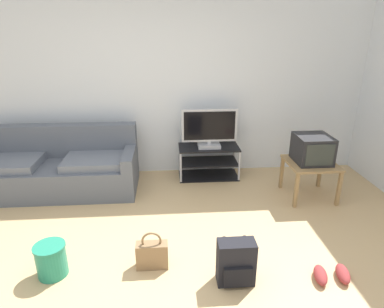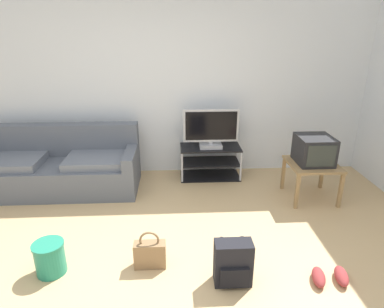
{
  "view_description": "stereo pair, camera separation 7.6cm",
  "coord_description": "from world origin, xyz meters",
  "px_view_note": "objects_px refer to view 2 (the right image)",
  "views": [
    {
      "loc": [
        0.17,
        -2.28,
        2.03
      ],
      "look_at": [
        0.43,
        1.13,
        0.74
      ],
      "focal_mm": 31.14,
      "sensor_mm": 36.0,
      "label": 1
    },
    {
      "loc": [
        0.25,
        -2.28,
        2.03
      ],
      "look_at": [
        0.43,
        1.13,
        0.74
      ],
      "focal_mm": 31.14,
      "sensor_mm": 36.0,
      "label": 2
    }
  ],
  "objects_px": {
    "cleaning_bucket": "(50,257)",
    "crt_tv": "(314,150)",
    "flat_tv": "(211,129)",
    "sneakers_pair": "(330,276)",
    "side_table": "(312,168)",
    "backpack": "(233,263)",
    "tv_stand": "(210,162)",
    "handbag": "(150,254)",
    "couch": "(58,167)"
  },
  "relations": [
    {
      "from": "tv_stand",
      "to": "couch",
      "type": "bearing_deg",
      "value": -172.63
    },
    {
      "from": "tv_stand",
      "to": "flat_tv",
      "type": "distance_m",
      "value": 0.5
    },
    {
      "from": "flat_tv",
      "to": "backpack",
      "type": "bearing_deg",
      "value": -90.9
    },
    {
      "from": "couch",
      "to": "handbag",
      "type": "xyz_separation_m",
      "value": [
        1.31,
        -1.66,
        -0.17
      ]
    },
    {
      "from": "tv_stand",
      "to": "crt_tv",
      "type": "distance_m",
      "value": 1.44
    },
    {
      "from": "couch",
      "to": "cleaning_bucket",
      "type": "relative_size",
      "value": 7.01
    },
    {
      "from": "handbag",
      "to": "sneakers_pair",
      "type": "bearing_deg",
      "value": -10.12
    },
    {
      "from": "tv_stand",
      "to": "handbag",
      "type": "distance_m",
      "value": 2.07
    },
    {
      "from": "cleaning_bucket",
      "to": "side_table",
      "type": "bearing_deg",
      "value": 24.03
    },
    {
      "from": "flat_tv",
      "to": "cleaning_bucket",
      "type": "height_order",
      "value": "flat_tv"
    },
    {
      "from": "couch",
      "to": "crt_tv",
      "type": "height_order",
      "value": "couch"
    },
    {
      "from": "cleaning_bucket",
      "to": "crt_tv",
      "type": "bearing_deg",
      "value": 24.3
    },
    {
      "from": "handbag",
      "to": "cleaning_bucket",
      "type": "xyz_separation_m",
      "value": [
        -0.87,
        -0.03,
        0.03
      ]
    },
    {
      "from": "side_table",
      "to": "backpack",
      "type": "height_order",
      "value": "side_table"
    },
    {
      "from": "handbag",
      "to": "sneakers_pair",
      "type": "distance_m",
      "value": 1.57
    },
    {
      "from": "crt_tv",
      "to": "handbag",
      "type": "relative_size",
      "value": 1.21
    },
    {
      "from": "backpack",
      "to": "sneakers_pair",
      "type": "xyz_separation_m",
      "value": [
        0.84,
        -0.03,
        -0.15
      ]
    },
    {
      "from": "tv_stand",
      "to": "backpack",
      "type": "distance_m",
      "value": 2.17
    },
    {
      "from": "couch",
      "to": "backpack",
      "type": "xyz_separation_m",
      "value": [
        2.02,
        -1.91,
        -0.11
      ]
    },
    {
      "from": "backpack",
      "to": "handbag",
      "type": "relative_size",
      "value": 1.08
    },
    {
      "from": "backpack",
      "to": "sneakers_pair",
      "type": "relative_size",
      "value": 1.07
    },
    {
      "from": "cleaning_bucket",
      "to": "tv_stand",
      "type": "bearing_deg",
      "value": 50.59
    },
    {
      "from": "side_table",
      "to": "sneakers_pair",
      "type": "bearing_deg",
      "value": -104.79
    },
    {
      "from": "flat_tv",
      "to": "cleaning_bucket",
      "type": "relative_size",
      "value": 2.58
    },
    {
      "from": "sneakers_pair",
      "to": "cleaning_bucket",
      "type": "bearing_deg",
      "value": 174.31
    },
    {
      "from": "couch",
      "to": "cleaning_bucket",
      "type": "distance_m",
      "value": 1.76
    },
    {
      "from": "tv_stand",
      "to": "crt_tv",
      "type": "height_order",
      "value": "crt_tv"
    },
    {
      "from": "backpack",
      "to": "cleaning_bucket",
      "type": "relative_size",
      "value": 1.32
    },
    {
      "from": "couch",
      "to": "sneakers_pair",
      "type": "distance_m",
      "value": 3.47
    },
    {
      "from": "couch",
      "to": "backpack",
      "type": "distance_m",
      "value": 2.78
    },
    {
      "from": "sneakers_pair",
      "to": "handbag",
      "type": "bearing_deg",
      "value": 169.88
    },
    {
      "from": "sneakers_pair",
      "to": "flat_tv",
      "type": "bearing_deg",
      "value": 110.2
    },
    {
      "from": "backpack",
      "to": "handbag",
      "type": "height_order",
      "value": "backpack"
    },
    {
      "from": "tv_stand",
      "to": "flat_tv",
      "type": "xyz_separation_m",
      "value": [
        -0.0,
        -0.02,
        0.5
      ]
    },
    {
      "from": "side_table",
      "to": "crt_tv",
      "type": "height_order",
      "value": "crt_tv"
    },
    {
      "from": "couch",
      "to": "tv_stand",
      "type": "xyz_separation_m",
      "value": [
        2.06,
        0.27,
        -0.08
      ]
    },
    {
      "from": "side_table",
      "to": "backpack",
      "type": "bearing_deg",
      "value": -130.1
    },
    {
      "from": "tv_stand",
      "to": "sneakers_pair",
      "type": "distance_m",
      "value": 2.35
    },
    {
      "from": "handbag",
      "to": "crt_tv",
      "type": "bearing_deg",
      "value": 32.46
    },
    {
      "from": "side_table",
      "to": "handbag",
      "type": "bearing_deg",
      "value": -147.88
    },
    {
      "from": "side_table",
      "to": "cleaning_bucket",
      "type": "xyz_separation_m",
      "value": [
        -2.81,
        -1.25,
        -0.25
      ]
    },
    {
      "from": "tv_stand",
      "to": "cleaning_bucket",
      "type": "distance_m",
      "value": 2.54
    },
    {
      "from": "flat_tv",
      "to": "backpack",
      "type": "relative_size",
      "value": 1.95
    },
    {
      "from": "side_table",
      "to": "crt_tv",
      "type": "relative_size",
      "value": 1.34
    },
    {
      "from": "handbag",
      "to": "cleaning_bucket",
      "type": "relative_size",
      "value": 1.22
    },
    {
      "from": "backpack",
      "to": "couch",
      "type": "bearing_deg",
      "value": 117.55
    },
    {
      "from": "couch",
      "to": "flat_tv",
      "type": "bearing_deg",
      "value": 6.75
    },
    {
      "from": "flat_tv",
      "to": "sneakers_pair",
      "type": "distance_m",
      "value": 2.42
    },
    {
      "from": "crt_tv",
      "to": "cleaning_bucket",
      "type": "xyz_separation_m",
      "value": [
        -2.81,
        -1.27,
        -0.48
      ]
    },
    {
      "from": "flat_tv",
      "to": "side_table",
      "type": "distance_m",
      "value": 1.42
    }
  ]
}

